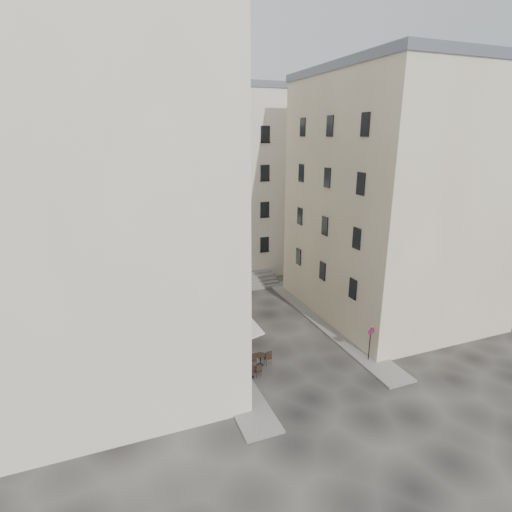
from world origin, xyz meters
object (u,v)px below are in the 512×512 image
no_parking_sign (370,337)px  bistro_table_b (260,359)px  pedestrian (233,322)px  bistro_table_a (251,371)px

no_parking_sign → bistro_table_b: no_parking_sign is taller
no_parking_sign → bistro_table_b: size_ratio=1.75×
pedestrian → bistro_table_b: bearing=84.1°
bistro_table_b → pedestrian: size_ratio=0.72×
bistro_table_b → pedestrian: 4.70m
no_parking_sign → bistro_table_a: (-7.63, 1.04, -1.28)m
no_parking_sign → pedestrian: size_ratio=1.26×
no_parking_sign → bistro_table_a: 7.81m
no_parking_sign → bistro_table_b: (-6.65, 2.03, -1.22)m
bistro_table_a → bistro_table_b: bistro_table_b is taller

